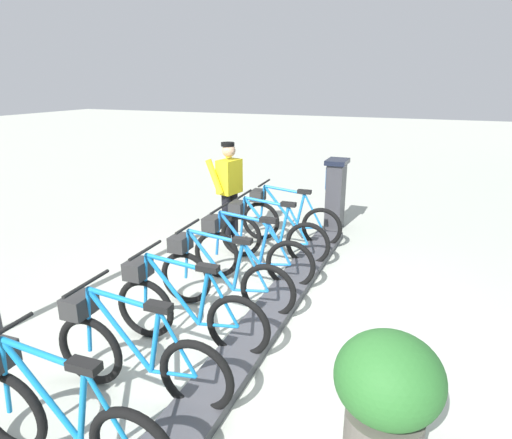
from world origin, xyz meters
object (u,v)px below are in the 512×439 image
object	(u,v)px
bike_docked_5	(132,352)
planter_bush	(387,391)
bike_docked_4	(183,308)
bike_docked_6	(57,417)
worker_near_rack	(229,188)
bike_docked_1	(269,233)
payment_kiosk	(335,193)
bike_docked_0	(286,218)
bike_docked_3	(220,276)
bike_docked_2	(247,252)

from	to	relation	value
bike_docked_5	planter_bush	distance (m)	2.07
bike_docked_4	bike_docked_6	world-z (taller)	same
bike_docked_6	worker_near_rack	bearing A→B (deg)	-78.53
bike_docked_4	worker_near_rack	bearing A→B (deg)	-72.74
bike_docked_1	bike_docked_4	size ratio (longest dim) A/B	1.00
payment_kiosk	bike_docked_6	world-z (taller)	payment_kiosk
bike_docked_1	payment_kiosk	bearing A→B (deg)	-106.74
bike_docked_0	planter_bush	xyz separation A→B (m)	(-2.06, 3.89, 0.11)
bike_docked_1	bike_docked_3	world-z (taller)	same
bike_docked_3	bike_docked_4	bearing A→B (deg)	90.00
bike_docked_4	bike_docked_2	bearing A→B (deg)	-90.00
bike_docked_0	worker_near_rack	world-z (taller)	worker_near_rack
bike_docked_0	bike_docked_1	distance (m)	0.81
bike_docked_1	bike_docked_5	world-z (taller)	same
payment_kiosk	bike_docked_1	bearing A→B (deg)	73.26
planter_bush	bike_docked_5	bearing A→B (deg)	4.64
planter_bush	bike_docked_6	bearing A→B (deg)	25.44
planter_bush	bike_docked_2	bearing A→B (deg)	-47.79
bike_docked_0	bike_docked_4	distance (m)	3.25
bike_docked_3	bike_docked_4	distance (m)	0.81
bike_docked_0	planter_bush	bearing A→B (deg)	117.86
bike_docked_2	worker_near_rack	distance (m)	1.78
bike_docked_6	worker_near_rack	world-z (taller)	worker_near_rack
bike_docked_5	bike_docked_4	bearing A→B (deg)	-90.00
worker_near_rack	payment_kiosk	bearing A→B (deg)	-139.88
bike_docked_0	bike_docked_2	xyz separation A→B (m)	(0.00, 1.62, 0.00)
bike_docked_2	worker_near_rack	world-z (taller)	worker_near_rack
bike_docked_2	worker_near_rack	xyz separation A→B (m)	(0.95, -1.43, 0.48)
payment_kiosk	bike_docked_1	distance (m)	2.00
bike_docked_4	bike_docked_5	distance (m)	0.81
bike_docked_1	bike_docked_3	xyz separation A→B (m)	(0.00, 1.62, 0.00)
bike_docked_6	planter_bush	distance (m)	2.28
bike_docked_2	bike_docked_6	distance (m)	3.25
bike_docked_1	bike_docked_4	world-z (taller)	same
payment_kiosk	bike_docked_5	size ratio (longest dim) A/B	0.74
bike_docked_3	planter_bush	xyz separation A→B (m)	(-2.06, 1.46, 0.11)
payment_kiosk	bike_docked_0	bearing A→B (deg)	62.29
bike_docked_6	planter_bush	world-z (taller)	bike_docked_6
bike_docked_1	bike_docked_2	world-z (taller)	same
bike_docked_2	worker_near_rack	bearing A→B (deg)	-56.43
bike_docked_2	bike_docked_4	xyz separation A→B (m)	(0.00, 1.62, 0.00)
bike_docked_5	worker_near_rack	bearing A→B (deg)	-76.21
bike_docked_1	bike_docked_6	size ratio (longest dim) A/B	1.00
payment_kiosk	worker_near_rack	distance (m)	2.00
bike_docked_0	bike_docked_1	world-z (taller)	same
payment_kiosk	bike_docked_4	xyz separation A→B (m)	(0.57, 4.34, -0.24)
bike_docked_5	planter_bush	size ratio (longest dim) A/B	1.77
bike_docked_2	bike_docked_5	xyz separation A→B (m)	(0.00, 2.44, 0.00)
bike_docked_0	bike_docked_4	xyz separation A→B (m)	(0.00, 3.25, 0.00)
bike_docked_0	bike_docked_2	distance (m)	1.62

